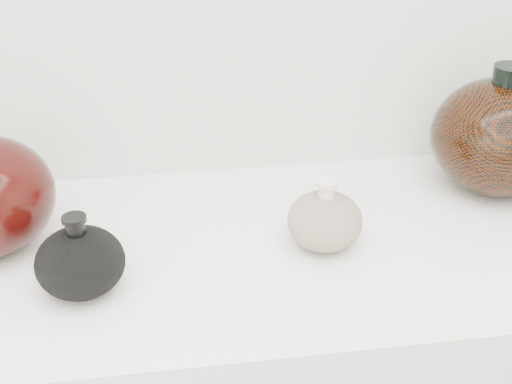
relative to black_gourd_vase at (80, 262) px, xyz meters
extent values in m
cube|color=silver|center=(0.22, 0.08, -0.06)|extent=(1.20, 0.50, 0.03)
ellipsoid|color=black|center=(0.00, 0.00, 0.00)|extent=(0.13, 0.13, 0.09)
cylinder|color=black|center=(0.00, 0.00, 0.05)|extent=(0.03, 0.03, 0.03)
cylinder|color=black|center=(0.00, 0.00, 0.07)|extent=(0.03, 0.03, 0.01)
ellipsoid|color=beige|center=(0.35, 0.06, 0.00)|extent=(0.12, 0.12, 0.09)
cylinder|color=beige|center=(0.35, 0.06, 0.04)|extent=(0.03, 0.03, 0.03)
cylinder|color=beige|center=(0.35, 0.06, 0.06)|extent=(0.03, 0.03, 0.01)
ellipsoid|color=black|center=(0.67, 0.19, 0.05)|extent=(0.30, 0.30, 0.19)
cylinder|color=black|center=(0.67, 0.19, 0.15)|extent=(0.08, 0.08, 0.04)
camera|label=1|loc=(0.12, -0.80, 0.54)|focal=50.00mm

